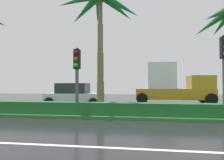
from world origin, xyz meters
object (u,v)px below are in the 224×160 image
Objects in this scene: traffic_signal_median_left at (77,69)px; traffic_signal_median_right at (224,61)px; box_truck_lead at (173,85)px; car_in_traffic_leading at (74,95)px; palm_tree_mid_left at (101,9)px.

traffic_signal_median_right is (6.74, -0.06, 0.27)m from traffic_signal_median_left.
traffic_signal_median_right is at bearing -83.68° from box_truck_lead.
traffic_signal_median_left is 6.74m from traffic_signal_median_right.
traffic_signal_median_right is 0.57× the size of box_truck_lead.
traffic_signal_median_right is 0.85× the size of car_in_traffic_leading.
car_in_traffic_leading is at bearing -157.32° from box_truck_lead.
palm_tree_mid_left is 1.66× the size of car_in_traffic_leading.
box_truck_lead is (-0.96, 8.65, -1.12)m from traffic_signal_median_right.
box_truck_lead is at bearing 96.32° from traffic_signal_median_right.
traffic_signal_median_left is (-0.83, -1.75, -3.56)m from palm_tree_mid_left.
traffic_signal_median_left is 0.76× the size of car_in_traffic_leading.
traffic_signal_median_right is (5.91, -1.81, -3.29)m from palm_tree_mid_left.
traffic_signal_median_left is 0.89× the size of traffic_signal_median_right.
palm_tree_mid_left reaches higher than traffic_signal_median_left.
traffic_signal_median_left is 10.39m from box_truck_lead.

